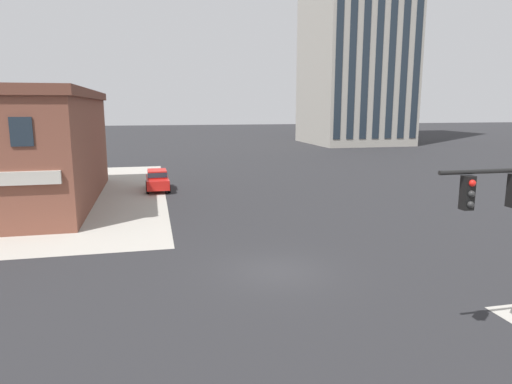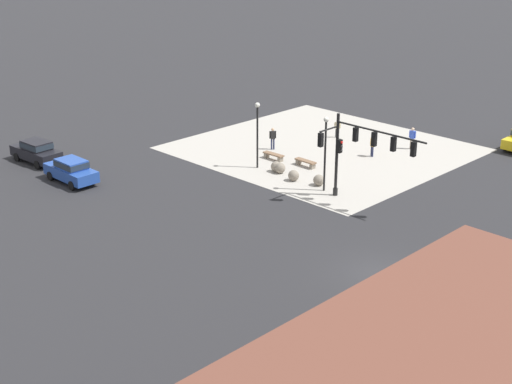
# 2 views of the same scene
# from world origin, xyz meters

# --- Properties ---
(ground_plane) EXTENTS (320.00, 320.00, 0.00)m
(ground_plane) POSITION_xyz_m (0.00, 0.00, 0.00)
(ground_plane) COLOR #262628
(car_main_northbound_near) EXTENTS (1.95, 4.43, 1.68)m
(car_main_northbound_near) POSITION_xyz_m (-4.55, 20.25, 0.92)
(car_main_northbound_near) COLOR red
(car_main_northbound_near) RESTS_ON ground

